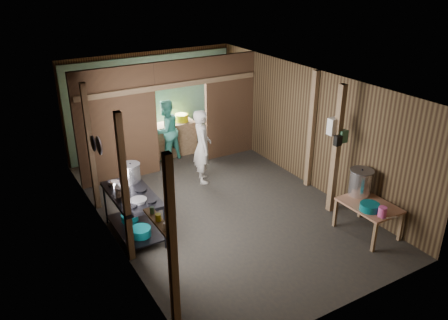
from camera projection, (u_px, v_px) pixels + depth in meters
floor at (219, 205)px, 9.28m from camera, size 4.50×7.00×0.00m
ceiling at (218, 82)px, 8.23m from camera, size 4.50×7.00×0.00m
wall_back at (151, 103)px, 11.51m from camera, size 4.50×0.00×2.60m
wall_front at (349, 232)px, 6.00m from camera, size 4.50×0.00×2.60m
wall_left at (106, 172)px, 7.71m from camera, size 0.00×7.00×2.60m
wall_right at (308, 127)px, 9.80m from camera, size 0.00×7.00×2.60m
partition_left at (117, 126)px, 9.87m from camera, size 1.85×0.10×2.60m
partition_right at (230, 106)px, 11.22m from camera, size 1.35×0.10×2.60m
partition_header at (180, 73)px, 10.20m from camera, size 1.30×0.10×0.60m
turquoise_panel at (152, 105)px, 11.48m from camera, size 4.40×0.06×2.50m
back_counter at (172, 139)px, 11.57m from camera, size 1.20×0.50×0.85m
wall_clock at (160, 79)px, 11.30m from camera, size 0.20×0.03×0.20m
post_left_a at (172, 247)px, 5.70m from camera, size 0.10×0.12×2.60m
post_left_b at (125, 190)px, 7.11m from camera, size 0.10×0.12×2.60m
post_left_c at (91, 149)px, 8.69m from camera, size 0.10×0.12×2.60m
post_right at (311, 131)px, 9.61m from camera, size 0.10×0.12×2.60m
post_free at (336, 151)px, 8.59m from camera, size 0.12×0.12×2.60m
cross_beam at (171, 85)px, 10.14m from camera, size 4.40×0.12×0.12m
pan_lid_big at (99, 145)px, 7.90m from camera, size 0.03×0.34×0.34m
pan_lid_small at (93, 143)px, 8.26m from camera, size 0.03×0.30×0.30m
wall_shelf at (158, 222)px, 6.06m from camera, size 0.14×0.80×0.03m
jar_white at (166, 226)px, 5.84m from camera, size 0.07×0.07×0.10m
jar_yellow at (158, 217)px, 6.04m from camera, size 0.08×0.08×0.10m
jar_green at (152, 210)px, 6.21m from camera, size 0.06×0.06×0.10m
bag_white at (334, 126)px, 8.44m from camera, size 0.22×0.15×0.32m
bag_green at (343, 136)px, 8.45m from camera, size 0.16×0.12×0.24m
bag_black at (338, 140)px, 8.39m from camera, size 0.14×0.10×0.20m
gas_range at (134, 214)px, 8.10m from camera, size 0.76×1.47×0.87m
prep_table at (367, 219)px, 8.22m from camera, size 0.74×1.02×0.61m
stove_pot_large at (131, 173)px, 8.31m from camera, size 0.45×0.45×0.37m
stove_pot_med at (123, 192)px, 7.76m from camera, size 0.31×0.31×0.24m
stove_saucepan at (115, 184)px, 8.14m from camera, size 0.18×0.18×0.10m
frying_pan at (139, 200)px, 7.64m from camera, size 0.41×0.56×0.07m
blue_tub_front at (141, 232)px, 7.93m from camera, size 0.36×0.36×0.15m
blue_tub_back at (130, 218)px, 8.39m from camera, size 0.32×0.32×0.13m
stock_pot at (361, 183)px, 8.36m from camera, size 0.49×0.49×0.51m
wash_basin at (370, 207)px, 7.88m from camera, size 0.42×0.42×0.13m
pink_bucket at (382, 212)px, 7.68m from camera, size 0.17×0.17×0.17m
knife at (390, 218)px, 7.66m from camera, size 0.30×0.12×0.01m
yellow_tub at (182, 118)px, 11.50m from camera, size 0.35×0.35×0.19m
cook at (202, 146)px, 9.99m from camera, size 0.58×0.71×1.69m
worker_back at (166, 131)px, 11.08m from camera, size 0.92×0.81×1.57m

